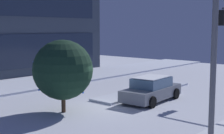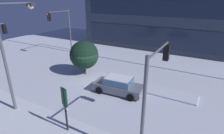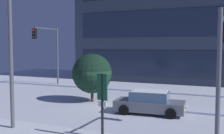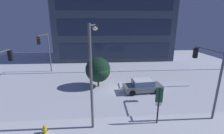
% 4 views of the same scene
% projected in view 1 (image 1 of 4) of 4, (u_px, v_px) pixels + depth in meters
% --- Properties ---
extents(ground, '(52.00, 52.00, 0.00)m').
position_uv_depth(ground, '(92.00, 109.00, 17.71)').
color(ground, silver).
extents(curb_strip_far, '(52.00, 5.20, 0.14)m').
position_uv_depth(curb_strip_far, '(5.00, 87.00, 23.68)').
color(curb_strip_far, silver).
rests_on(curb_strip_far, ground).
extents(median_strip, '(9.00, 1.80, 0.14)m').
position_uv_depth(median_strip, '(144.00, 91.00, 22.31)').
color(median_strip, silver).
rests_on(median_strip, ground).
extents(car_near, '(4.67, 2.30, 1.49)m').
position_uv_depth(car_near, '(151.00, 89.00, 19.49)').
color(car_near, slate).
rests_on(car_near, ground).
extents(street_lamp_arched, '(0.68, 2.84, 7.90)m').
position_uv_depth(street_lamp_arched, '(196.00, 7.00, 11.20)').
color(street_lamp_arched, '#565960').
rests_on(street_lamp_arched, ground).
extents(decorated_tree_median, '(3.14, 3.14, 3.82)m').
position_uv_depth(decorated_tree_median, '(63.00, 70.00, 16.70)').
color(decorated_tree_median, '#473323').
rests_on(decorated_tree_median, ground).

